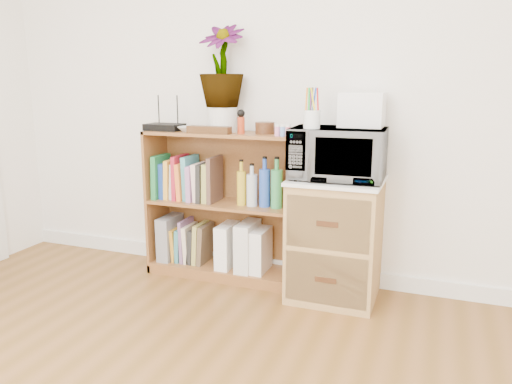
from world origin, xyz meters
The scene contains 21 objects.
skirting_board centered at (0.00, 2.24, 0.05)m, with size 4.00×0.02×0.10m, color white.
bookshelf centered at (-0.35, 2.10, 0.47)m, with size 1.00×0.30×0.95m, color brown.
wicker_unit centered at (0.40, 2.02, 0.35)m, with size 0.50×0.45×0.70m, color #9E7542.
microwave centered at (0.40, 2.02, 0.86)m, with size 0.52×0.35×0.29m, color silver.
pen_cup centered at (0.27, 1.91, 1.06)m, with size 0.09×0.09×0.10m, color white.
small_appliance centered at (0.51, 2.11, 1.11)m, with size 0.24×0.20×0.19m, color white.
router centered at (-0.75, 2.08, 0.97)m, with size 0.23×0.16×0.04m, color black.
white_bowl centered at (-0.57, 2.07, 0.97)m, with size 0.13×0.13×0.03m, color silver.
plant_pot centered at (-0.36, 2.12, 1.03)m, with size 0.18×0.18×0.15m, color silver.
potted_plant centered at (-0.36, 2.12, 1.35)m, with size 0.28×0.28×0.50m, color #427D32.
trinket_box centered at (-0.39, 2.00, 0.97)m, with size 0.28×0.07×0.04m, color #3D2210.
kokeshi_doll centered at (-0.20, 2.06, 1.00)m, with size 0.04×0.04×0.10m, color #AD3315.
wooden_bowl centered at (-0.07, 2.11, 0.98)m, with size 0.12×0.12×0.07m, color #351D0E.
paint_jars centered at (0.08, 2.01, 0.98)m, with size 0.12×0.04×0.06m, color pink.
file_box centered at (-0.75, 2.10, 0.22)m, with size 0.09×0.24×0.30m, color gray.
magazine_holder_left centered at (-0.32, 2.09, 0.21)m, with size 0.09×0.23×0.29m, color white.
magazine_holder_mid centered at (-0.18, 2.09, 0.23)m, with size 0.10×0.25×0.31m, color silver.
magazine_holder_right centered at (-0.09, 2.09, 0.21)m, with size 0.09×0.22×0.28m, color white.
cookbooks centered at (-0.60, 2.10, 0.63)m, with size 0.43×0.20×0.29m.
liquor_bottles centered at (0.00, 2.10, 0.65)m, with size 0.45×0.07×0.32m.
lower_books centered at (-0.58, 2.10, 0.20)m, with size 0.25×0.19×0.29m.
Camera 1 is at (0.94, -0.75, 1.27)m, focal length 35.00 mm.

